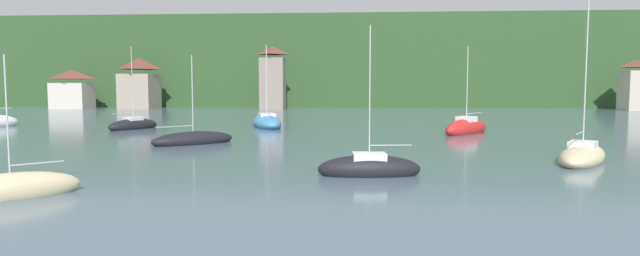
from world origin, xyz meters
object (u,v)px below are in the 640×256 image
shore_building_westcentral (139,84)px  shore_building_eastcentral (635,86)px  shore_building_central (273,79)px  sailboat_mid_3 (582,156)px  sailboat_mid_10 (193,140)px  sailboat_near_11 (11,190)px  sailboat_far_5 (267,123)px  shore_building_west (72,90)px  sailboat_far_4 (466,128)px  sailboat_near_6 (369,168)px  sailboat_far_8 (133,125)px

shore_building_westcentral → shore_building_eastcentral: shore_building_westcentral is taller
shore_building_central → sailboat_mid_3: shore_building_central is taller
sailboat_mid_10 → sailboat_near_11: size_ratio=1.17×
sailboat_far_5 → shore_building_westcentral: bearing=18.6°
shore_building_west → sailboat_mid_10: (33.53, -46.28, -2.66)m
sailboat_mid_10 → sailboat_near_11: 15.46m
sailboat_mid_3 → sailboat_far_5: bearing=74.5°
shore_building_westcentral → sailboat_far_5: shore_building_westcentral is taller
sailboat_far_4 → sailboat_far_5: size_ratio=0.93×
sailboat_near_6 → sailboat_far_8: 28.09m
sailboat_far_5 → sailboat_mid_3: bearing=-156.1°
shore_building_westcentral → sailboat_mid_10: size_ratio=1.36×
sailboat_mid_3 → sailboat_far_4: size_ratio=1.18×
sailboat_far_5 → sailboat_near_6: size_ratio=1.19×
shore_building_westcentral → shore_building_eastcentral: bearing=-0.6°
shore_building_eastcentral → sailboat_near_11: size_ratio=1.48×
shore_building_west → shore_building_westcentral: 10.43m
sailboat_far_4 → sailboat_far_8: 26.54m
shore_building_west → sailboat_near_11: 69.78m
shore_building_eastcentral → sailboat_far_8: 67.94m
sailboat_mid_3 → sailboat_far_8: size_ratio=1.15×
shore_building_west → sailboat_far_5: size_ratio=0.80×
sailboat_far_4 → sailboat_near_11: sailboat_far_4 is taller
shore_building_central → shore_building_eastcentral: bearing=0.1°
shore_building_eastcentral → sailboat_near_11: shore_building_eastcentral is taller
shore_building_eastcentral → sailboat_far_4: (-31.30, -37.67, -3.11)m
sailboat_far_4 → sailboat_near_11: 30.59m
shore_building_westcentral → sailboat_far_5: 42.02m
sailboat_far_4 → sailboat_mid_10: 20.00m
shore_building_westcentral → sailboat_near_11: (22.11, -62.31, -3.49)m
shore_building_west → sailboat_mid_3: bearing=-44.2°
shore_building_west → shore_building_westcentral: shore_building_westcentral is taller
sailboat_mid_10 → sailboat_mid_3: bearing=-58.0°
sailboat_mid_3 → sailboat_mid_10: 21.36m
shore_building_eastcentral → sailboat_mid_3: bearing=-119.0°
shore_building_eastcentral → sailboat_mid_3: size_ratio=0.89×
sailboat_far_4 → shore_building_west: bearing=-88.5°
sailboat_near_11 → sailboat_mid_3: bearing=159.2°
sailboat_near_6 → sailboat_mid_10: sailboat_near_6 is taller
shore_building_eastcentral → sailboat_far_8: bearing=-148.3°
sailboat_near_6 → sailboat_mid_10: 14.80m
sailboat_far_4 → shore_building_westcentral: bearing=-95.2°
shore_building_west → sailboat_far_8: (25.22, -35.85, -2.60)m
shore_building_westcentral → sailboat_far_4: 56.56m
sailboat_mid_3 → sailboat_far_5: (-18.21, 19.82, 0.06)m
shore_building_eastcentral → sailboat_mid_3: (-29.02, -52.32, -3.19)m
sailboat_mid_10 → sailboat_far_4: bearing=-16.2°
shore_building_west → sailboat_near_11: shore_building_west is taller
sailboat_far_4 → sailboat_near_6: 20.40m
sailboat_mid_3 → sailboat_near_11: size_ratio=1.68×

